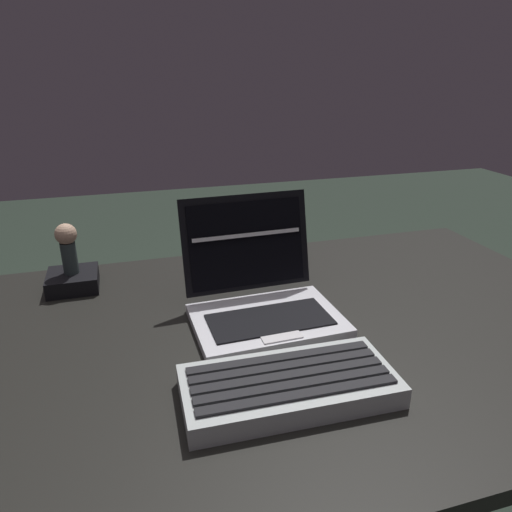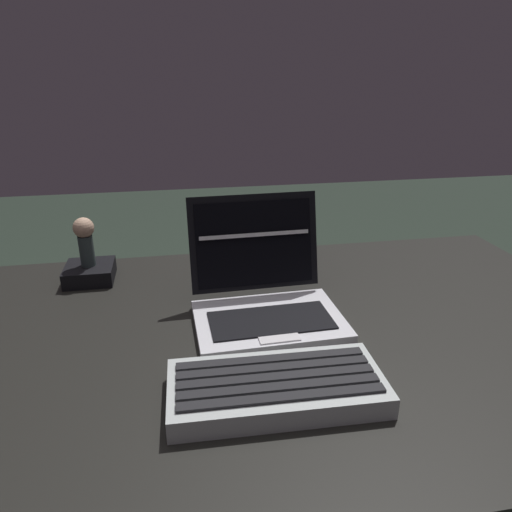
{
  "view_description": "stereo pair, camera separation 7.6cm",
  "coord_description": "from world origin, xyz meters",
  "px_view_note": "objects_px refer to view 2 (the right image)",
  "views": [
    {
      "loc": [
        -0.22,
        -0.68,
        1.16
      ],
      "look_at": [
        -0.02,
        -0.0,
        0.87
      ],
      "focal_mm": 33.16,
      "sensor_mm": 36.0,
      "label": 1
    },
    {
      "loc": [
        -0.15,
        -0.7,
        1.16
      ],
      "look_at": [
        -0.02,
        -0.0,
        0.87
      ],
      "focal_mm": 33.16,
      "sensor_mm": 36.0,
      "label": 2
    }
  ],
  "objects_px": {
    "external_keyboard": "(276,387)",
    "figurine": "(85,238)",
    "figurine_stand": "(90,273)",
    "laptop_front": "(265,295)"
  },
  "relations": [
    {
      "from": "external_keyboard",
      "to": "figurine_stand",
      "type": "bearing_deg",
      "value": 124.47
    },
    {
      "from": "external_keyboard",
      "to": "figurine_stand",
      "type": "xyz_separation_m",
      "value": [
        -0.31,
        0.45,
        0.0
      ]
    },
    {
      "from": "figurine_stand",
      "to": "figurine",
      "type": "relative_size",
      "value": 0.95
    },
    {
      "from": "external_keyboard",
      "to": "figurine_stand",
      "type": "height_order",
      "value": "external_keyboard"
    },
    {
      "from": "laptop_front",
      "to": "external_keyboard",
      "type": "height_order",
      "value": "laptop_front"
    },
    {
      "from": "laptop_front",
      "to": "figurine_stand",
      "type": "height_order",
      "value": "laptop_front"
    },
    {
      "from": "external_keyboard",
      "to": "figurine",
      "type": "xyz_separation_m",
      "value": [
        -0.31,
        0.45,
        0.08
      ]
    },
    {
      "from": "external_keyboard",
      "to": "figurine",
      "type": "distance_m",
      "value": 0.55
    },
    {
      "from": "figurine_stand",
      "to": "figurine",
      "type": "height_order",
      "value": "figurine"
    },
    {
      "from": "laptop_front",
      "to": "figurine_stand",
      "type": "bearing_deg",
      "value": 146.75
    }
  ]
}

